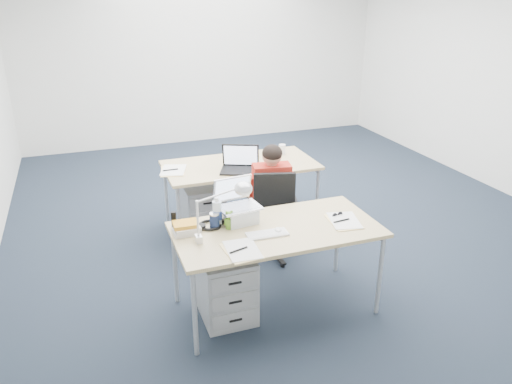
% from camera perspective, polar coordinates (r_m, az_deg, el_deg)
% --- Properties ---
extents(floor, '(7.00, 7.00, 0.00)m').
position_cam_1_polar(floor, '(5.70, 3.39, -3.31)').
color(floor, black).
rests_on(floor, ground).
extents(room, '(6.02, 7.02, 2.80)m').
position_cam_1_polar(room, '(5.19, 3.82, 14.00)').
color(room, silver).
rests_on(room, ground).
extents(desk_near, '(1.60, 0.80, 0.73)m').
position_cam_1_polar(desk_near, '(3.91, 2.34, -4.74)').
color(desk_near, tan).
rests_on(desk_near, ground).
extents(desk_far, '(1.60, 0.80, 0.73)m').
position_cam_1_polar(desk_far, '(5.31, -1.81, 2.77)').
color(desk_far, tan).
rests_on(desk_far, ground).
extents(office_chair, '(0.72, 0.72, 0.93)m').
position_cam_1_polar(office_chair, '(4.87, 1.84, -4.52)').
color(office_chair, black).
rests_on(office_chair, ground).
extents(seated_person, '(0.40, 0.65, 1.12)m').
position_cam_1_polar(seated_person, '(4.89, 1.47, -0.56)').
color(seated_person, '#B22619').
rests_on(seated_person, ground).
extents(drawer_pedestal_near, '(0.40, 0.50, 0.55)m').
position_cam_1_polar(drawer_pedestal_near, '(4.03, -3.52, -10.55)').
color(drawer_pedestal_near, '#9A9D9F').
rests_on(drawer_pedestal_near, ground).
extents(drawer_pedestal_far, '(0.40, 0.50, 0.55)m').
position_cam_1_polar(drawer_pedestal_far, '(5.35, -6.13, -1.93)').
color(drawer_pedestal_far, '#9A9D9F').
rests_on(drawer_pedestal_far, ground).
extents(silver_laptop, '(0.35, 0.29, 0.34)m').
position_cam_1_polar(silver_laptop, '(3.92, -1.90, -1.17)').
color(silver_laptop, silver).
rests_on(silver_laptop, desk_near).
extents(wireless_keyboard, '(0.32, 0.14, 0.02)m').
position_cam_1_polar(wireless_keyboard, '(3.78, 1.29, -4.82)').
color(wireless_keyboard, white).
rests_on(wireless_keyboard, desk_near).
extents(computer_mouse, '(0.07, 0.09, 0.03)m').
position_cam_1_polar(computer_mouse, '(3.82, 2.54, -4.37)').
color(computer_mouse, white).
rests_on(computer_mouse, desk_near).
extents(headphones, '(0.28, 0.24, 0.04)m').
position_cam_1_polar(headphones, '(3.92, -5.29, -3.69)').
color(headphones, black).
rests_on(headphones, desk_near).
extents(can_koozie, '(0.08, 0.08, 0.13)m').
position_cam_1_polar(can_koozie, '(3.87, -4.77, -3.28)').
color(can_koozie, '#162246').
rests_on(can_koozie, desk_near).
extents(water_bottle, '(0.09, 0.09, 0.23)m').
position_cam_1_polar(water_bottle, '(3.89, -4.46, -2.27)').
color(water_bottle, silver).
rests_on(water_bottle, desk_near).
extents(bear_figurine, '(0.09, 0.08, 0.15)m').
position_cam_1_polar(bear_figurine, '(3.85, -3.08, -3.17)').
color(bear_figurine, '#3B741F').
rests_on(bear_figurine, desk_near).
extents(book_stack, '(0.24, 0.21, 0.09)m').
position_cam_1_polar(book_stack, '(3.82, -7.98, -4.09)').
color(book_stack, silver).
rests_on(book_stack, desk_near).
extents(cordless_phone, '(0.04, 0.03, 0.14)m').
position_cam_1_polar(cordless_phone, '(3.90, -9.37, -3.22)').
color(cordless_phone, black).
rests_on(cordless_phone, desk_near).
extents(papers_left, '(0.23, 0.32, 0.01)m').
position_cam_1_polar(papers_left, '(3.56, -1.68, -6.74)').
color(papers_left, '#FFE093').
rests_on(papers_left, desk_near).
extents(papers_right, '(0.27, 0.35, 0.01)m').
position_cam_1_polar(papers_right, '(4.04, 10.00, -3.33)').
color(papers_right, '#FFE093').
rests_on(papers_right, desk_near).
extents(sunglasses, '(0.11, 0.07, 0.02)m').
position_cam_1_polar(sunglasses, '(4.13, 9.29, -2.61)').
color(sunglasses, black).
rests_on(sunglasses, desk_near).
extents(desk_lamp, '(0.41, 0.20, 0.45)m').
position_cam_1_polar(desk_lamp, '(3.63, -4.65, -2.27)').
color(desk_lamp, silver).
rests_on(desk_lamp, desk_near).
extents(dark_laptop, '(0.49, 0.48, 0.27)m').
position_cam_1_polar(dark_laptop, '(5.02, -1.92, 3.80)').
color(dark_laptop, black).
rests_on(dark_laptop, desk_far).
extents(far_cup, '(0.09, 0.09, 0.11)m').
position_cam_1_polar(far_cup, '(5.60, 3.00, 4.90)').
color(far_cup, white).
rests_on(far_cup, desk_far).
extents(far_papers, '(0.32, 0.39, 0.01)m').
position_cam_1_polar(far_papers, '(5.15, -9.51, 2.41)').
color(far_papers, white).
rests_on(far_papers, desk_far).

